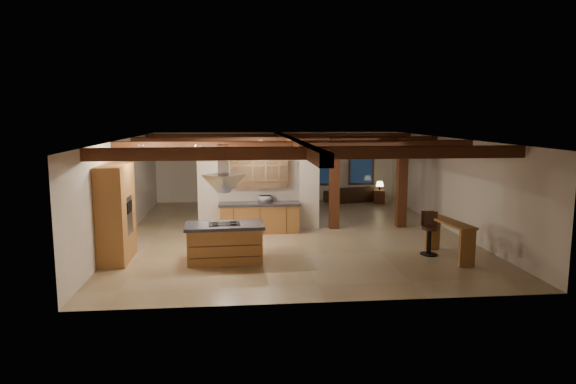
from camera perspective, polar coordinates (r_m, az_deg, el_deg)
The scene contains 22 objects.
ground at distance 15.93m, azimuth 0.48°, elevation -4.53°, with size 12.00×12.00×0.00m, color tan.
room_walls at distance 15.62m, azimuth 0.49°, elevation 1.84°, with size 12.00×12.00×12.00m.
ceiling_beams at distance 15.53m, azimuth 0.49°, elevation 5.43°, with size 10.00×12.00×0.28m.
timber_posts at distance 16.56m, azimuth 8.94°, elevation 2.06°, with size 2.50×0.30×2.90m.
partition_wall at distance 16.13m, azimuth -3.24°, elevation -0.40°, with size 3.80×0.18×2.20m, color beige.
pantry_cabinet at distance 13.39m, azimuth -18.54°, elevation -2.25°, with size 0.67×1.60×2.40m.
back_counter at distance 15.86m, azimuth -3.16°, elevation -2.84°, with size 2.50×0.66×0.94m.
upper_display_cabinet at distance 15.84m, azimuth -3.23°, elevation 2.18°, with size 1.80×0.36×0.95m.
range_hood at distance 12.61m, azimuth -7.16°, elevation 0.17°, with size 1.10×1.10×1.40m.
back_windows at distance 21.92m, azimuth 6.12°, elevation 3.00°, with size 2.70×0.07×1.70m.
framed_art at distance 21.44m, azimuth -5.22°, elevation 3.42°, with size 0.65×0.05×0.85m.
recessed_cans at distance 13.54m, azimuth -9.39°, elevation 5.32°, with size 3.16×2.46×0.03m.
kitchen_island at distance 12.86m, azimuth -7.05°, elevation -5.57°, with size 1.97×1.11×0.96m.
dining_table at distance 18.34m, azimuth -0.88°, elevation -1.85°, with size 1.68×0.93×0.59m, color #3D1F0F.
sofa at distance 21.71m, azimuth 7.07°, elevation -0.21°, with size 2.20×0.86×0.64m, color black.
microwave at distance 15.76m, azimuth -2.53°, elevation -0.80°, with size 0.38×0.26×0.21m, color silver.
bar_counter at distance 13.70m, azimuth 17.47°, elevation -4.35°, with size 0.70×1.86×0.95m.
side_table at distance 21.40m, azimuth 10.13°, elevation -0.53°, with size 0.44×0.44×0.55m, color #3E240F.
table_lamp at distance 21.33m, azimuth 10.17°, elevation 0.88°, with size 0.31×0.31×0.36m.
bar_stool_a at distance 13.88m, azimuth 15.30°, elevation -4.39°, with size 0.39×0.40×1.12m.
bar_stool_b at distance 13.82m, azimuth 15.54°, elevation -4.46°, with size 0.42×0.43×1.12m.
dining_chairs at distance 18.28m, azimuth -0.89°, elevation -0.79°, with size 2.52×2.52×1.26m.
Camera 1 is at (-1.66, -15.42, 3.61)m, focal length 32.00 mm.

